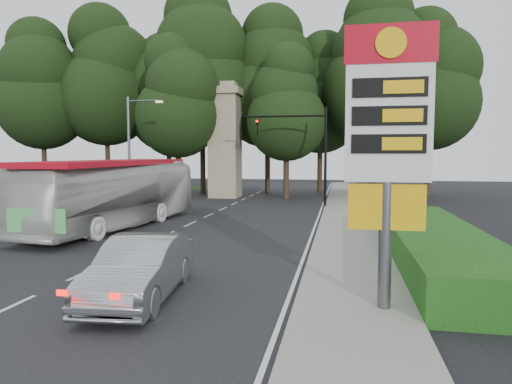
% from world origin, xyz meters
% --- Properties ---
extents(road_surface, '(14.00, 80.00, 0.02)m').
position_xyz_m(road_surface, '(0.00, 12.00, 0.01)').
color(road_surface, black).
rests_on(road_surface, ground).
extents(sidewalk_right, '(3.00, 80.00, 0.12)m').
position_xyz_m(sidewalk_right, '(8.50, 12.00, 0.06)').
color(sidewalk_right, gray).
rests_on(sidewalk_right, ground).
extents(grass_verge_left, '(5.00, 50.00, 0.02)m').
position_xyz_m(grass_verge_left, '(-9.50, 18.00, 0.01)').
color(grass_verge_left, '#193814').
rests_on(grass_verge_left, ground).
extents(hedge, '(3.00, 14.00, 1.20)m').
position_xyz_m(hedge, '(11.50, 8.00, 0.60)').
color(hedge, '#164A13').
rests_on(hedge, ground).
extents(gas_station_pylon, '(2.10, 0.45, 6.85)m').
position_xyz_m(gas_station_pylon, '(9.20, 1.99, 4.45)').
color(gas_station_pylon, '#59595E').
rests_on(gas_station_pylon, ground).
extents(traffic_signal_mast, '(6.10, 0.35, 7.20)m').
position_xyz_m(traffic_signal_mast, '(5.68, 24.00, 4.67)').
color(traffic_signal_mast, black).
rests_on(traffic_signal_mast, ground).
extents(streetlight_signs, '(2.75, 0.98, 8.00)m').
position_xyz_m(streetlight_signs, '(-6.99, 22.01, 4.44)').
color(streetlight_signs, '#59595E').
rests_on(streetlight_signs, ground).
extents(monument, '(3.00, 3.00, 10.05)m').
position_xyz_m(monument, '(-2.00, 30.00, 5.10)').
color(monument, gray).
rests_on(monument, ground).
extents(tree_far_west, '(8.96, 8.96, 17.60)m').
position_xyz_m(tree_far_west, '(-22.00, 33.00, 10.68)').
color(tree_far_west, '#2D2116').
rests_on(tree_far_west, ground).
extents(tree_west_mid, '(9.80, 9.80, 19.25)m').
position_xyz_m(tree_west_mid, '(-16.00, 35.00, 11.69)').
color(tree_west_mid, '#2D2116').
rests_on(tree_west_mid, ground).
extents(tree_west_near, '(8.40, 8.40, 16.50)m').
position_xyz_m(tree_west_near, '(-10.00, 37.00, 10.02)').
color(tree_west_near, '#2D2116').
rests_on(tree_west_near, ground).
extents(tree_center_left, '(10.08, 10.08, 19.80)m').
position_xyz_m(tree_center_left, '(-5.00, 33.00, 12.02)').
color(tree_center_left, '#2D2116').
rests_on(tree_center_left, ground).
extents(tree_center_right, '(9.24, 9.24, 18.15)m').
position_xyz_m(tree_center_right, '(1.00, 35.00, 11.02)').
color(tree_center_right, '#2D2116').
rests_on(tree_center_right, ground).
extents(tree_east_near, '(8.12, 8.12, 15.95)m').
position_xyz_m(tree_east_near, '(6.00, 37.00, 9.68)').
color(tree_east_near, '#2D2116').
rests_on(tree_east_near, ground).
extents(tree_east_mid, '(9.52, 9.52, 18.70)m').
position_xyz_m(tree_east_mid, '(11.00, 33.00, 11.35)').
color(tree_east_mid, '#2D2116').
rests_on(tree_east_mid, ground).
extents(tree_far_east, '(8.68, 8.68, 17.05)m').
position_xyz_m(tree_far_east, '(16.00, 35.00, 10.35)').
color(tree_far_east, '#2D2116').
rests_on(tree_far_east, ground).
extents(tree_monument_left, '(7.28, 7.28, 14.30)m').
position_xyz_m(tree_monument_left, '(-6.00, 29.00, 8.68)').
color(tree_monument_left, '#2D2116').
rests_on(tree_monument_left, ground).
extents(tree_monument_right, '(6.72, 6.72, 13.20)m').
position_xyz_m(tree_monument_right, '(3.50, 29.50, 8.01)').
color(tree_monument_right, '#2D2116').
rests_on(tree_monument_right, ground).
extents(transit_bus, '(4.31, 12.95, 3.54)m').
position_xyz_m(transit_bus, '(-3.50, 12.63, 1.77)').
color(transit_bus, silver).
rests_on(transit_bus, ground).
extents(sedan_silver, '(2.26, 5.16, 1.65)m').
position_xyz_m(sedan_silver, '(2.91, 1.86, 0.82)').
color(sedan_silver, '#A5A7AC').
rests_on(sedan_silver, ground).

